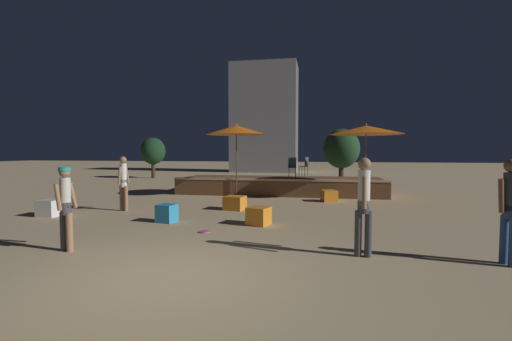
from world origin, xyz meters
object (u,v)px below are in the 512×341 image
object	(u,v)px
cube_seat_0	(51,208)
person_2	(66,205)
cube_seat_2	(329,196)
frisbee_disc	(204,232)
background_tree_1	(341,149)
background_tree_0	(153,151)
bistro_chair_0	(305,165)
patio_umbrella_1	(366,130)
person_3	(364,202)
bistro_chair_1	(292,165)
person_1	(510,207)
patio_umbrella_0	(236,130)
cube_seat_3	(167,213)
cube_seat_4	(259,216)
cube_seat_1	(235,203)
person_0	(123,181)

from	to	relation	value
cube_seat_0	person_2	bearing A→B (deg)	-45.18
cube_seat_0	cube_seat_2	world-z (taller)	cube_seat_0
person_2	frisbee_disc	bearing A→B (deg)	55.40
background_tree_1	background_tree_0	bearing A→B (deg)	165.97
cube_seat_2	bistro_chair_0	distance (m)	3.31
patio_umbrella_1	person_3	world-z (taller)	patio_umbrella_1
bistro_chair_1	person_2	bearing A→B (deg)	-116.69
cube_seat_2	background_tree_1	distance (m)	6.77
person_1	background_tree_0	bearing A→B (deg)	-157.56
background_tree_0	background_tree_1	world-z (taller)	background_tree_1
patio_umbrella_0	cube_seat_2	distance (m)	4.78
cube_seat_0	background_tree_0	xyz separation A→B (m)	(-3.98, 14.34, 1.72)
bistro_chair_1	cube_seat_3	bearing A→B (deg)	-119.66
cube_seat_3	background_tree_0	xyz separation A→B (m)	(-7.82, 14.54, 1.73)
person_1	frisbee_disc	bearing A→B (deg)	-122.19
patio_umbrella_1	background_tree_1	distance (m)	5.40
patio_umbrella_1	bistro_chair_0	size ratio (longest dim) A/B	3.43
patio_umbrella_0	background_tree_1	size ratio (longest dim) A/B	0.97
cube_seat_4	frisbee_disc	size ratio (longest dim) A/B	2.76
cube_seat_4	bistro_chair_1	world-z (taller)	bistro_chair_1
cube_seat_4	bistro_chair_1	xyz separation A→B (m)	(0.40, 6.54, 1.09)
cube_seat_3	background_tree_0	size ratio (longest dim) A/B	0.18
background_tree_1	person_2	bearing A→B (deg)	-113.35
cube_seat_1	person_0	size ratio (longest dim) A/B	0.40
person_0	cube_seat_2	bearing A→B (deg)	-142.55
bistro_chair_0	patio_umbrella_0	bearing A→B (deg)	-27.93
patio_umbrella_1	person_0	world-z (taller)	patio_umbrella_1
person_0	person_1	bearing A→B (deg)	169.21
cube_seat_2	bistro_chair_0	xyz separation A→B (m)	(-1.04, 2.94, 1.10)
person_1	person_2	bearing A→B (deg)	-105.11
person_0	frisbee_disc	xyz separation A→B (m)	(3.59, -2.43, -0.96)
cube_seat_2	bistro_chair_0	size ratio (longest dim) A/B	0.75
person_2	person_1	bearing A→B (deg)	17.56
frisbee_disc	patio_umbrella_0	bearing A→B (deg)	96.85
patio_umbrella_0	person_0	distance (m)	5.34
patio_umbrella_1	bistro_chair_0	bearing A→B (deg)	144.42
patio_umbrella_0	cube_seat_2	xyz separation A→B (m)	(3.90, -0.79, -2.64)
patio_umbrella_0	cube_seat_1	xyz separation A→B (m)	(0.73, -3.29, -2.64)
person_2	bistro_chair_0	world-z (taller)	bistro_chair_0
background_tree_1	cube_seat_4	bearing A→B (deg)	-104.34
cube_seat_4	person_2	size ratio (longest dim) A/B	0.40
person_1	background_tree_1	size ratio (longest dim) A/B	0.56
background_tree_0	frisbee_disc	bearing A→B (deg)	-59.27
cube_seat_0	cube_seat_1	distance (m)	5.60
cube_seat_4	cube_seat_2	bearing A→B (deg)	67.08
person_0	bistro_chair_1	bearing A→B (deg)	-123.62
person_2	background_tree_1	size ratio (longest dim) A/B	0.51
patio_umbrella_0	bistro_chair_1	size ratio (longest dim) A/B	3.50
patio_umbrella_1	bistro_chair_1	distance (m)	3.49
cube_seat_1	cube_seat_3	bearing A→B (deg)	-120.78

